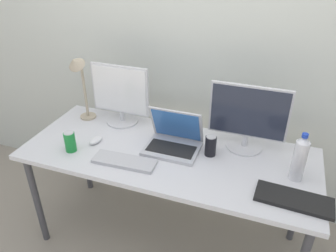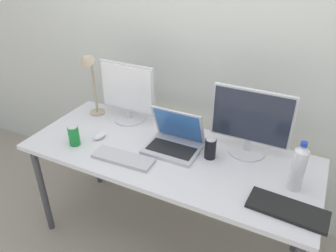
{
  "view_description": "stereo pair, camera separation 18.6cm",
  "coord_description": "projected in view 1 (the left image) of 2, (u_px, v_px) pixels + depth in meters",
  "views": [
    {
      "loc": [
        0.55,
        -1.51,
        1.85
      ],
      "look_at": [
        0.0,
        0.0,
        0.92
      ],
      "focal_mm": 35.0,
      "sensor_mm": 36.0,
      "label": 1
    },
    {
      "loc": [
        0.72,
        -1.44,
        1.85
      ],
      "look_at": [
        0.0,
        0.0,
        0.92
      ],
      "focal_mm": 35.0,
      "sensor_mm": 36.0,
      "label": 2
    }
  ],
  "objects": [
    {
      "name": "ground_plane",
      "position": [
        168.0,
        238.0,
        2.32
      ],
      "size": [
        16.0,
        16.0,
        0.0
      ],
      "primitive_type": "plane",
      "color": "gray"
    },
    {
      "name": "wall_back",
      "position": [
        198.0,
        34.0,
        2.15
      ],
      "size": [
        7.0,
        0.08,
        2.6
      ],
      "primitive_type": "cube",
      "color": "silver",
      "rests_on": "ground"
    },
    {
      "name": "work_desk",
      "position": [
        168.0,
        161.0,
        1.98
      ],
      "size": [
        1.74,
        0.7,
        0.74
      ],
      "color": "#424247",
      "rests_on": "ground"
    },
    {
      "name": "monitor_left",
      "position": [
        120.0,
        95.0,
        2.17
      ],
      "size": [
        0.4,
        0.21,
        0.41
      ],
      "color": "silver",
      "rests_on": "work_desk"
    },
    {
      "name": "monitor_center",
      "position": [
        248.0,
        117.0,
        1.89
      ],
      "size": [
        0.46,
        0.22,
        0.4
      ],
      "color": "silver",
      "rests_on": "work_desk"
    },
    {
      "name": "laptop_silver",
      "position": [
        174.0,
        139.0,
        1.97
      ],
      "size": [
        0.32,
        0.25,
        0.25
      ],
      "color": "#B7B7BC",
      "rests_on": "work_desk"
    },
    {
      "name": "keyboard_main",
      "position": [
        294.0,
        199.0,
        1.59
      ],
      "size": [
        0.37,
        0.17,
        0.02
      ],
      "primitive_type": "cube",
      "rotation": [
        0.0,
        0.0,
        -0.06
      ],
      "color": "black",
      "rests_on": "work_desk"
    },
    {
      "name": "keyboard_aux",
      "position": [
        124.0,
        161.0,
        1.85
      ],
      "size": [
        0.37,
        0.14,
        0.02
      ],
      "primitive_type": "cube",
      "rotation": [
        0.0,
        0.0,
        0.05
      ],
      "color": "#B2B2B7",
      "rests_on": "work_desk"
    },
    {
      "name": "mouse_by_keyboard",
      "position": [
        96.0,
        140.0,
        2.03
      ],
      "size": [
        0.07,
        0.11,
        0.03
      ],
      "primitive_type": "ellipsoid",
      "rotation": [
        0.0,
        0.0,
        -0.19
      ],
      "color": "silver",
      "rests_on": "work_desk"
    },
    {
      "name": "water_bottle",
      "position": [
        300.0,
        159.0,
        1.67
      ],
      "size": [
        0.07,
        0.07,
        0.28
      ],
      "color": "silver",
      "rests_on": "work_desk"
    },
    {
      "name": "soda_can_near_keyboard",
      "position": [
        70.0,
        142.0,
        1.94
      ],
      "size": [
        0.07,
        0.07,
        0.13
      ],
      "color": "#197F33",
      "rests_on": "work_desk"
    },
    {
      "name": "soda_can_by_laptop",
      "position": [
        211.0,
        146.0,
        1.9
      ],
      "size": [
        0.07,
        0.07,
        0.13
      ],
      "color": "black",
      "rests_on": "work_desk"
    },
    {
      "name": "desk_lamp",
      "position": [
        79.0,
        76.0,
        2.13
      ],
      "size": [
        0.11,
        0.18,
        0.48
      ],
      "color": "tan",
      "rests_on": "work_desk"
    }
  ]
}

